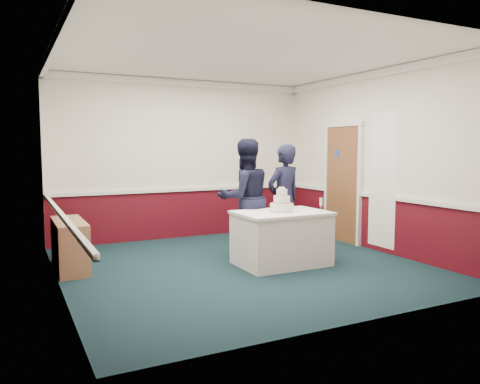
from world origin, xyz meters
name	(u,v)px	position (x,y,z in m)	size (l,w,h in m)	color
ground	(243,266)	(0.00, 0.00, 0.00)	(5.00, 5.00, 0.00)	#142D30
room_shell	(229,132)	(0.08, 0.61, 1.97)	(5.00, 5.00, 3.00)	silver
sideboard	(70,245)	(-2.28, 0.93, 0.35)	(0.41, 1.20, 0.70)	#B07D55
cake_table	(281,238)	(0.55, -0.18, 0.40)	(1.32, 0.92, 0.79)	white
wedding_cake	(282,204)	(0.55, -0.18, 0.90)	(0.35, 0.35, 0.36)	white
cake_knife	(287,213)	(0.52, -0.38, 0.79)	(0.01, 0.22, 0.01)	silver
champagne_flute	(321,202)	(1.05, -0.46, 0.93)	(0.05, 0.05, 0.21)	silver
person_man	(245,198)	(0.31, 0.54, 0.93)	(0.91, 0.71, 1.86)	black
person_woman	(284,200)	(0.95, 0.41, 0.89)	(0.65, 0.43, 1.78)	black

